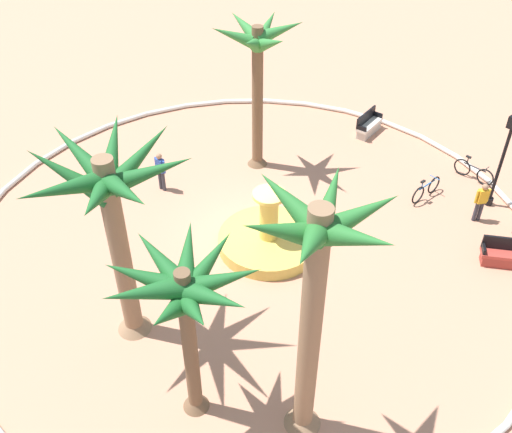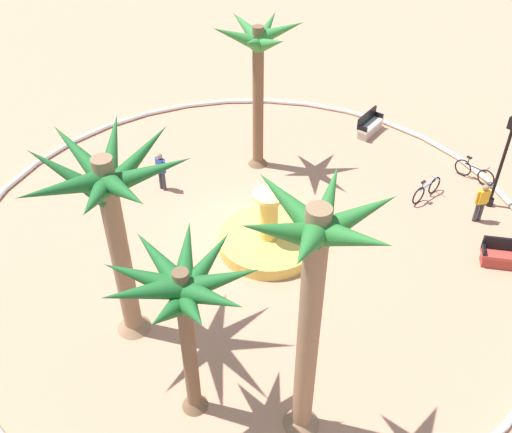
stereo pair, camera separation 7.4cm
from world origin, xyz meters
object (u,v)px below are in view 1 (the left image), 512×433
(fountain, at_px, (269,239))
(palm_tree_by_curb, at_px, (110,202))
(person_cyclist_helmet, at_px, (481,200))
(person_pedestrian_stroll, at_px, (161,170))
(bench_east, at_px, (505,256))
(bicycle_by_lamppost, at_px, (473,172))
(bicycle_red_frame, at_px, (426,189))
(lamppost, at_px, (504,153))
(bench_west, at_px, (369,126))
(palm_tree_near_fountain, at_px, (184,296))
(palm_tree_far_side, at_px, (258,60))
(palm_tree_mid_plaza, at_px, (315,283))

(fountain, bearing_deg, palm_tree_by_curb, 90.92)
(person_cyclist_helmet, bearing_deg, person_pedestrian_stroll, 39.60)
(bench_east, distance_m, bicycle_by_lamppost, 4.91)
(palm_tree_by_curb, bearing_deg, person_pedestrian_stroll, -40.93)
(fountain, xyz_separation_m, bench_east, (-5.84, -5.29, 0.03))
(bicycle_red_frame, bearing_deg, lamppost, -141.37)
(palm_tree_by_curb, xyz_separation_m, bench_west, (2.78, -13.89, -4.36))
(fountain, bearing_deg, palm_tree_near_fountain, 121.20)
(bicycle_by_lamppost, bearing_deg, palm_tree_far_side, 41.18)
(palm_tree_by_curb, relative_size, person_cyclist_helmet, 3.93)
(bench_east, bearing_deg, palm_tree_mid_plaza, 88.69)
(fountain, distance_m, lamppost, 8.91)
(lamppost, bearing_deg, bench_west, -5.19)
(bench_west, relative_size, bicycle_by_lamppost, 0.97)
(palm_tree_mid_plaza, xyz_separation_m, bench_west, (8.32, -12.35, -4.75))
(person_cyclist_helmet, bearing_deg, lamppost, -80.08)
(palm_tree_far_side, height_order, lamppost, palm_tree_far_side)
(bicycle_red_frame, height_order, person_pedestrian_stroll, person_pedestrian_stroll)
(fountain, xyz_separation_m, person_pedestrian_stroll, (5.19, 0.88, 0.59))
(person_pedestrian_stroll, bearing_deg, bicycle_by_lamppost, -128.12)
(bicycle_red_frame, xyz_separation_m, bicycle_by_lamppost, (-0.52, -2.41, 0.00))
(palm_tree_near_fountain, distance_m, bench_east, 11.85)
(palm_tree_far_side, distance_m, bench_east, 11.01)
(palm_tree_far_side, height_order, person_cyclist_helmet, palm_tree_far_side)
(palm_tree_near_fountain, xyz_separation_m, palm_tree_mid_plaza, (-2.20, -1.74, 0.93))
(fountain, relative_size, person_pedestrian_stroll, 2.12)
(palm_tree_mid_plaza, relative_size, lamppost, 1.86)
(bench_east, height_order, person_cyclist_helmet, person_cyclist_helmet)
(palm_tree_mid_plaza, height_order, person_cyclist_helmet, palm_tree_mid_plaza)
(palm_tree_near_fountain, xyz_separation_m, bench_east, (-2.41, -10.95, -3.81))
(palm_tree_mid_plaza, xyz_separation_m, palm_tree_far_side, (9.73, -7.02, -0.54))
(palm_tree_far_side, distance_m, bicycle_by_lamppost, 9.59)
(palm_tree_near_fountain, bearing_deg, palm_tree_far_side, -49.33)
(palm_tree_by_curb, distance_m, bench_east, 12.95)
(fountain, relative_size, palm_tree_far_side, 0.57)
(bench_east, xyz_separation_m, lamppost, (2.11, -2.56, 1.94))
(palm_tree_by_curb, distance_m, palm_tree_far_side, 9.53)
(bench_west, height_order, bicycle_red_frame, bench_west)
(lamppost, bearing_deg, person_cyclist_helmet, 99.92)
(palm_tree_by_curb, xyz_separation_m, bicycle_by_lamppost, (-2.31, -14.24, -4.32))
(palm_tree_mid_plaza, xyz_separation_m, person_cyclist_helmet, (1.70, -10.59, -4.20))
(palm_tree_by_curb, height_order, lamppost, palm_tree_by_curb)
(lamppost, distance_m, bicycle_red_frame, 3.03)
(bicycle_red_frame, bearing_deg, fountain, 73.59)
(bicycle_red_frame, bearing_deg, palm_tree_by_curb, 81.39)
(palm_tree_by_curb, distance_m, person_cyclist_helmet, 13.28)
(palm_tree_mid_plaza, relative_size, palm_tree_far_side, 1.19)
(fountain, distance_m, bench_east, 7.88)
(palm_tree_mid_plaza, bearing_deg, lamppost, -80.82)
(lamppost, height_order, bicycle_red_frame, lamppost)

